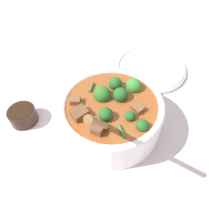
% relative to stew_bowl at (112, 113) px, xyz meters
% --- Properties ---
extents(ground_plane, '(4.00, 4.00, 0.00)m').
position_rel_stew_bowl_xyz_m(ground_plane, '(-0.00, 0.00, -0.06)').
color(ground_plane, silver).
extents(stew_bowl, '(0.25, 0.28, 0.29)m').
position_rel_stew_bowl_xyz_m(stew_bowl, '(0.00, 0.00, 0.00)').
color(stew_bowl, white).
rests_on(stew_bowl, ground_plane).
extents(condiment_bowl, '(0.07, 0.07, 0.04)m').
position_rel_stew_bowl_xyz_m(condiment_bowl, '(-0.19, -0.16, -0.04)').
color(condiment_bowl, black).
rests_on(condiment_bowl, ground_plane).
extents(empty_plate, '(0.24, 0.24, 0.02)m').
position_rel_stew_bowl_xyz_m(empty_plate, '(-0.08, 0.26, -0.05)').
color(empty_plate, silver).
rests_on(empty_plate, ground_plane).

